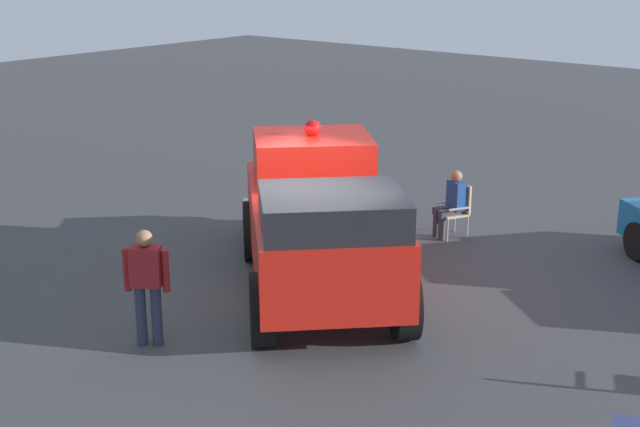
{
  "coord_description": "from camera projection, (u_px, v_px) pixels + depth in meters",
  "views": [
    {
      "loc": [
        8.27,
        -9.57,
        5.32
      ],
      "look_at": [
        0.04,
        0.45,
        1.34
      ],
      "focal_mm": 49.11,
      "sensor_mm": 36.0,
      "label": 1
    }
  ],
  "objects": [
    {
      "name": "lawn_chair_near_truck",
      "position": [
        458.0,
        206.0,
        16.55
      ],
      "size": [
        0.66,
        0.66,
        1.02
      ],
      "color": "#B7BABF",
      "rests_on": "ground"
    },
    {
      "name": "spectator_standing",
      "position": [
        147.0,
        280.0,
        11.89
      ],
      "size": [
        0.58,
        0.45,
        1.68
      ],
      "color": "#2D334C",
      "rests_on": "ground"
    },
    {
      "name": "ground_plane",
      "position": [
        300.0,
        301.0,
        13.65
      ],
      "size": [
        60.0,
        60.0,
        0.0
      ],
      "primitive_type": "plane",
      "color": "#424244"
    },
    {
      "name": "spectator_seated",
      "position": [
        452.0,
        201.0,
        16.47
      ],
      "size": [
        0.57,
        0.64,
        1.29
      ],
      "color": "#383842",
      "rests_on": "ground"
    },
    {
      "name": "vintage_fire_truck",
      "position": [
        318.0,
        218.0,
        13.82
      ],
      "size": [
        5.77,
        5.71,
        2.59
      ],
      "color": "black",
      "rests_on": "ground"
    }
  ]
}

